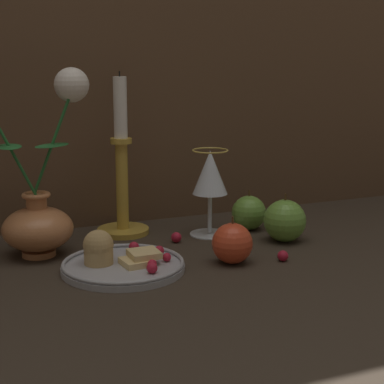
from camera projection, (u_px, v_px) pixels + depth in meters
ground_plane at (161, 255)px, 1.09m from camera, size 2.40×2.40×0.00m
vase at (33, 188)px, 1.07m from camera, size 0.22×0.12×0.32m
plate_with_pastries at (120, 261)px, 1.01m from camera, size 0.20×0.20×0.07m
wine_glass at (210, 177)px, 1.19m from camera, size 0.08×0.08×0.16m
candlestick at (122, 180)px, 1.20m from camera, size 0.10×0.10×0.31m
apple_beside_vase at (232, 243)px, 1.05m from camera, size 0.07×0.07×0.08m
apple_near_glass at (285, 221)px, 1.17m from camera, size 0.08×0.08×0.09m
apple_at_table_edge at (249, 213)px, 1.24m from camera, size 0.07×0.07×0.08m
berry_near_plate at (176, 237)px, 1.16m from camera, size 0.02×0.02×0.02m
berry_front_center at (283, 256)px, 1.06m from camera, size 0.02×0.02×0.02m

